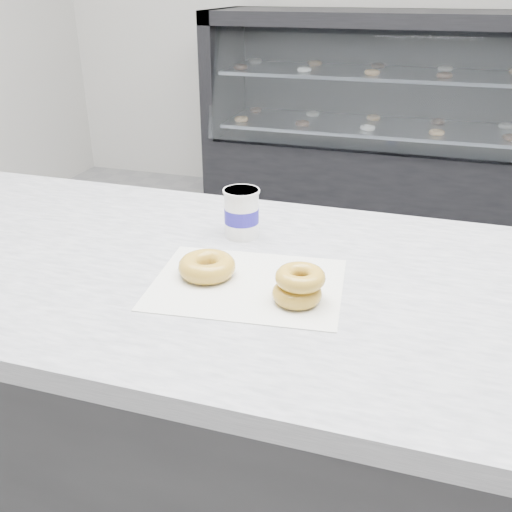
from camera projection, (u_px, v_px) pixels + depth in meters
The scene contains 7 objects.
ground at pixel (337, 432), 1.95m from camera, with size 5.00×5.00×0.00m, color gray.
counter at pixel (302, 460), 1.24m from camera, with size 3.06×0.76×0.90m.
display_case at pixel (402, 142), 3.57m from camera, with size 2.40×0.74×1.25m.
wax_paper at pixel (247, 284), 1.03m from camera, with size 0.34×0.26×0.00m, color silver.
donut_single at pixel (207, 266), 1.05m from camera, with size 0.11×0.11×0.04m, color gold.
donut_stack at pixel (299, 285), 0.96m from camera, with size 0.10×0.10×0.06m.
coffee_cup at pixel (242, 213), 1.21m from camera, with size 0.09×0.09×0.10m.
Camera 1 is at (0.18, -1.51, 1.39)m, focal length 40.00 mm.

